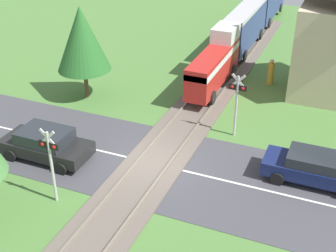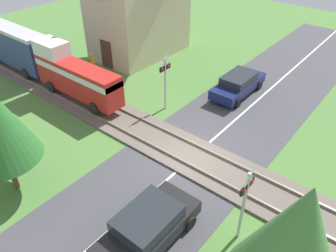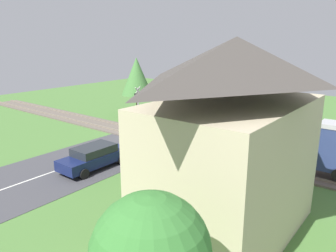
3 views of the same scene
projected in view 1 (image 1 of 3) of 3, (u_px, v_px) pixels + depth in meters
name	position (u px, v px, depth m)	size (l,w,h in m)	color
ground_plane	(155.00, 164.00, 21.77)	(60.00, 60.00, 0.00)	#4C7A38
road_surface	(155.00, 164.00, 21.77)	(48.00, 6.40, 0.02)	#424247
track_bed	(155.00, 163.00, 21.74)	(2.80, 48.00, 0.24)	#665B51
train	(248.00, 23.00, 34.31)	(1.58, 22.55, 3.18)	red
car_near_crossing	(46.00, 144.00, 21.89)	(4.28, 2.03, 1.47)	black
car_far_side	(316.00, 168.00, 20.21)	(4.47, 1.87, 1.40)	#141E4C
crossing_signal_west_approach	(50.00, 157.00, 18.39)	(0.90, 0.18, 3.40)	#B7B7B7
crossing_signal_east_approach	(237.00, 97.00, 23.00)	(0.90, 0.18, 3.40)	#B7B7B7
pedestrian_by_station	(271.00, 73.00, 29.22)	(0.41, 0.41, 1.65)	gold
tree_roadside_hedge	(82.00, 39.00, 26.15)	(3.06, 3.06, 5.48)	brown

